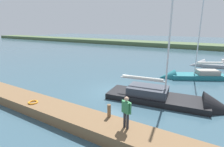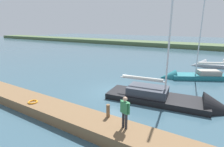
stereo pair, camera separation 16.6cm
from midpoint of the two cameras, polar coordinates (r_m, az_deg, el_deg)
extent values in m
plane|color=#385666|center=(16.35, 0.90, -6.05)|extent=(200.00, 200.00, 0.00)
cube|color=#4C603D|center=(54.89, 23.17, 7.67)|extent=(180.00, 8.00, 2.40)
cube|color=brown|center=(11.91, -14.09, -13.13)|extent=(25.79, 2.00, 0.69)
cylinder|color=brown|center=(10.58, -1.41, -11.93)|extent=(0.21, 0.21, 0.77)
torus|color=orange|center=(13.68, -24.46, -8.44)|extent=(0.66, 0.66, 0.10)
cube|color=#1E6B75|center=(22.77, 25.67, -1.30)|extent=(6.23, 4.52, 0.90)
cone|color=#1E6B75|center=(21.65, 17.10, -1.24)|extent=(2.38, 2.45, 1.88)
cube|color=gray|center=(23.04, 28.31, 0.36)|extent=(2.69, 2.35, 0.49)
cylinder|color=silver|center=(21.89, 26.03, 10.19)|extent=(0.12, 0.12, 8.18)
cylinder|color=silver|center=(22.89, 28.82, 2.69)|extent=(2.81, 1.57, 0.10)
cylinder|color=silver|center=(22.87, 28.86, 2.98)|extent=(2.62, 1.58, 0.28)
cube|color=black|center=(14.95, 13.51, -8.56)|extent=(8.09, 3.57, 0.92)
cone|color=black|center=(14.97, 31.17, -10.38)|extent=(2.63, 2.85, 2.57)
cube|color=#333842|center=(14.77, 11.16, -5.42)|extent=(3.36, 2.41, 0.65)
cylinder|color=silver|center=(13.66, 17.88, 12.64)|extent=(0.13, 0.13, 10.02)
cylinder|color=silver|center=(14.60, 9.39, -1.89)|extent=(3.72, 0.59, 0.11)
cylinder|color=silver|center=(14.56, 9.41, -1.44)|extent=(3.36, 0.65, 0.22)
cone|color=gray|center=(30.00, 25.41, 2.26)|extent=(2.58, 2.74, 2.27)
cylinder|color=#28282D|center=(9.48, 4.52, -15.08)|extent=(0.14, 0.14, 0.87)
cylinder|color=#28282D|center=(9.60, 3.58, -14.62)|extent=(0.14, 0.14, 0.87)
cube|color=#337F4C|center=(9.19, 4.13, -10.81)|extent=(0.52, 0.35, 0.62)
sphere|color=tan|center=(9.00, 4.19, -8.19)|extent=(0.24, 0.24, 0.24)
cylinder|color=#337F4C|center=(9.01, 5.46, -11.30)|extent=(0.09, 0.09, 0.59)
cylinder|color=#337F4C|center=(9.37, 2.86, -10.17)|extent=(0.09, 0.09, 0.59)
camera|label=1|loc=(0.08, -90.31, -0.08)|focal=28.34mm
camera|label=2|loc=(0.08, 89.69, 0.08)|focal=28.34mm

